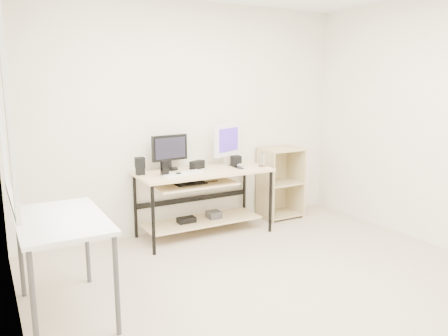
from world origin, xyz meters
The scene contains 16 objects.
room centered at (-0.14, 0.04, 1.32)m, with size 4.01×4.01×2.62m.
desk centered at (-0.03, 1.66, 0.54)m, with size 1.50×0.65×0.75m.
side_table centered at (-1.68, 0.60, 0.67)m, with size 0.60×1.00×0.75m.
shelf_unit centered at (1.15, 1.82, 0.45)m, with size 0.50×0.40×0.90m.
black_monitor centered at (-0.32, 1.86, 0.97)m, with size 0.43×0.18×0.39m.
white_imac centered at (0.41, 1.83, 1.03)m, with size 0.44×0.22×0.49m.
keyboard centered at (-0.29, 1.57, 0.76)m, with size 0.46×0.13×0.02m, color white.
mouse centered at (0.45, 1.64, 0.77)m, with size 0.07×0.12×0.04m, color #B9B9BF.
center_speaker centered at (-0.03, 1.76, 0.80)m, with size 0.18×0.08×0.09m, color black.
speaker_left centered at (-0.69, 1.77, 0.85)m, with size 0.10×0.10×0.19m.
speaker_right centered at (0.43, 1.68, 0.81)m, with size 0.10×0.10×0.12m, color black.
audio_controller centered at (-0.49, 1.59, 0.83)m, with size 0.08×0.05×0.15m, color black.
volume_puck centered at (-0.35, 1.55, 0.76)m, with size 0.06×0.06×0.02m, color black.
smartphone centered at (0.40, 1.56, 0.75)m, with size 0.06×0.12×0.01m, color black.
coaster centered at (0.69, 1.53, 0.75)m, with size 0.10×0.10×0.01m, color #976544.
drinking_glass centered at (0.69, 1.53, 0.83)m, with size 0.08×0.08×0.15m, color white.
Camera 1 is at (-2.12, -2.60, 1.71)m, focal length 35.00 mm.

